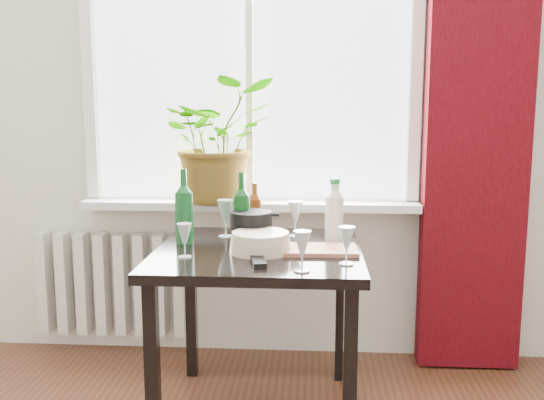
# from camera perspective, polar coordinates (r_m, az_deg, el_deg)

# --- Properties ---
(window) EXTENTS (1.72, 0.08, 1.62)m
(window) POSITION_cam_1_polar(r_m,az_deg,el_deg) (3.15, -2.08, 13.81)
(window) COLOR white
(window) RESTS_ON ground
(windowsill) EXTENTS (1.72, 0.20, 0.04)m
(windowsill) POSITION_cam_1_polar(r_m,az_deg,el_deg) (3.11, -2.13, -0.45)
(windowsill) COLOR silver
(windowsill) RESTS_ON ground
(curtain) EXTENTS (0.50, 0.12, 2.56)m
(curtain) POSITION_cam_1_polar(r_m,az_deg,el_deg) (3.13, 18.82, 7.80)
(curtain) COLOR #36040A
(curtain) RESTS_ON ground
(radiator) EXTENTS (0.80, 0.10, 0.55)m
(radiator) POSITION_cam_1_polar(r_m,az_deg,el_deg) (3.40, -14.82, -7.62)
(radiator) COLOR silver
(radiator) RESTS_ON ground
(table) EXTENTS (0.85, 0.85, 0.74)m
(table) POSITION_cam_1_polar(r_m,az_deg,el_deg) (2.56, -1.27, -6.60)
(table) COLOR black
(table) RESTS_ON ground
(potted_plant) EXTENTS (0.71, 0.67, 0.62)m
(potted_plant) POSITION_cam_1_polar(r_m,az_deg,el_deg) (3.06, -5.07, 5.60)
(potted_plant) COLOR #34721E
(potted_plant) RESTS_ON windowsill
(wine_bottle_left) EXTENTS (0.10, 0.10, 0.33)m
(wine_bottle_left) POSITION_cam_1_polar(r_m,az_deg,el_deg) (2.62, -8.28, -0.54)
(wine_bottle_left) COLOR #0E491C
(wine_bottle_left) RESTS_ON table
(wine_bottle_right) EXTENTS (0.08, 0.08, 0.31)m
(wine_bottle_right) POSITION_cam_1_polar(r_m,az_deg,el_deg) (2.64, -2.88, -0.65)
(wine_bottle_right) COLOR #0C4314
(wine_bottle_right) RESTS_ON table
(bottle_amber) EXTENTS (0.06, 0.06, 0.25)m
(bottle_amber) POSITION_cam_1_polar(r_m,az_deg,el_deg) (2.77, -1.64, -0.84)
(bottle_amber) COLOR #69290B
(bottle_amber) RESTS_ON table
(cleaning_bottle) EXTENTS (0.08, 0.08, 0.28)m
(cleaning_bottle) POSITION_cam_1_polar(r_m,az_deg,el_deg) (2.66, 5.90, -0.92)
(cleaning_bottle) COLOR white
(cleaning_bottle) RESTS_ON table
(wineglass_front_right) EXTENTS (0.08, 0.08, 0.15)m
(wineglass_front_right) POSITION_cam_1_polar(r_m,az_deg,el_deg) (2.18, 2.85, -4.81)
(wineglass_front_right) COLOR silver
(wineglass_front_right) RESTS_ON table
(wineglass_far_right) EXTENTS (0.08, 0.08, 0.15)m
(wineglass_far_right) POSITION_cam_1_polar(r_m,az_deg,el_deg) (2.29, 7.03, -4.25)
(wineglass_far_right) COLOR silver
(wineglass_far_right) RESTS_ON table
(wineglass_back_center) EXTENTS (0.09, 0.09, 0.17)m
(wineglass_back_center) POSITION_cam_1_polar(r_m,az_deg,el_deg) (2.74, 2.20, -1.75)
(wineglass_back_center) COLOR silver
(wineglass_back_center) RESTS_ON table
(wineglass_back_left) EXTENTS (0.08, 0.08, 0.18)m
(wineglass_back_left) POSITION_cam_1_polar(r_m,az_deg,el_deg) (2.74, -4.40, -1.71)
(wineglass_back_left) COLOR #B5BAC3
(wineglass_back_left) RESTS_ON table
(wineglass_front_left) EXTENTS (0.08, 0.08, 0.14)m
(wineglass_front_left) POSITION_cam_1_polar(r_m,az_deg,el_deg) (2.39, -8.23, -3.78)
(wineglass_front_left) COLOR #B7BFC5
(wineglass_front_left) RESTS_ON table
(plate_stack) EXTENTS (0.31, 0.31, 0.08)m
(plate_stack) POSITION_cam_1_polar(r_m,az_deg,el_deg) (2.46, -1.10, -4.02)
(plate_stack) COLOR beige
(plate_stack) RESTS_ON table
(fondue_pot) EXTENTS (0.23, 0.21, 0.14)m
(fondue_pot) POSITION_cam_1_polar(r_m,az_deg,el_deg) (2.61, -1.97, -2.60)
(fondue_pot) COLOR black
(fondue_pot) RESTS_ON table
(tv_remote) EXTENTS (0.08, 0.17, 0.02)m
(tv_remote) POSITION_cam_1_polar(r_m,az_deg,el_deg) (2.31, -1.33, -5.72)
(tv_remote) COLOR black
(tv_remote) RESTS_ON table
(cutting_board) EXTENTS (0.32, 0.21, 0.02)m
(cutting_board) POSITION_cam_1_polar(r_m,az_deg,el_deg) (2.49, 4.46, -4.69)
(cutting_board) COLOR #AF684F
(cutting_board) RESTS_ON table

